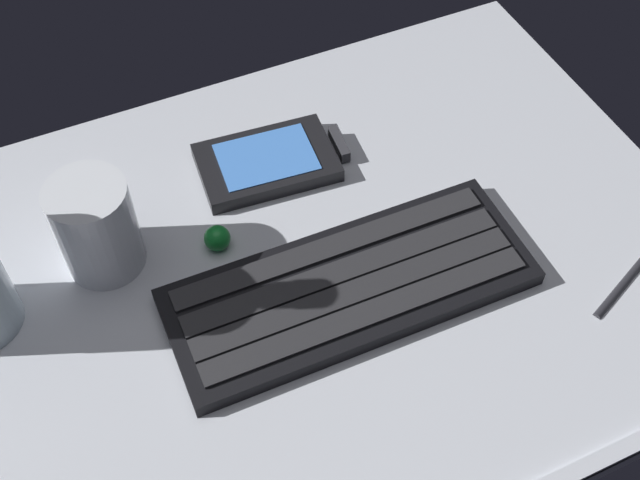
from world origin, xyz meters
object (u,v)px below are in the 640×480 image
(juice_cup, at_px, (97,230))
(trackball_mouse, at_px, (217,238))
(keyboard, at_px, (350,286))
(handheld_device, at_px, (274,160))
(stylus_pen, at_px, (628,278))

(juice_cup, relative_size, trackball_mouse, 3.86)
(keyboard, distance_m, juice_cup, 0.20)
(keyboard, bearing_deg, handheld_device, 90.99)
(juice_cup, relative_size, stylus_pen, 0.89)
(juice_cup, height_order, trackball_mouse, juice_cup)
(handheld_device, bearing_deg, keyboard, -89.01)
(juice_cup, distance_m, trackball_mouse, 0.10)
(handheld_device, bearing_deg, stylus_pen, -47.88)
(keyboard, xyz_separation_m, juice_cup, (-0.17, 0.11, 0.03))
(handheld_device, relative_size, juice_cup, 1.56)
(trackball_mouse, bearing_deg, handheld_device, 40.26)
(juice_cup, xyz_separation_m, stylus_pen, (0.38, -0.19, -0.04))
(handheld_device, xyz_separation_m, juice_cup, (-0.16, -0.04, 0.03))
(handheld_device, xyz_separation_m, stylus_pen, (0.21, -0.23, -0.00))
(keyboard, bearing_deg, stylus_pen, -21.58)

